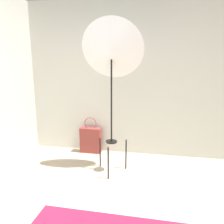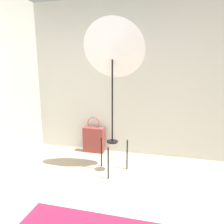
# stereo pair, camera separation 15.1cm
# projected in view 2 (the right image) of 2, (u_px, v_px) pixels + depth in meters

# --- Properties ---
(wall_back) EXTENTS (8.00, 0.05, 2.60)m
(wall_back) POSITION_uv_depth(u_px,v_px,m) (134.00, 80.00, 3.66)
(wall_back) COLOR beige
(wall_back) RESTS_ON ground_plane
(photo_umbrella) EXTENTS (0.86, 0.52, 2.15)m
(photo_umbrella) POSITION_uv_depth(u_px,v_px,m) (112.00, 52.00, 2.88)
(photo_umbrella) COLOR black
(photo_umbrella) RESTS_ON ground_plane
(tote_bag) EXTENTS (0.37, 0.14, 0.65)m
(tote_bag) POSITION_uv_depth(u_px,v_px,m) (94.00, 139.00, 3.92)
(tote_bag) COLOR brown
(tote_bag) RESTS_ON ground_plane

